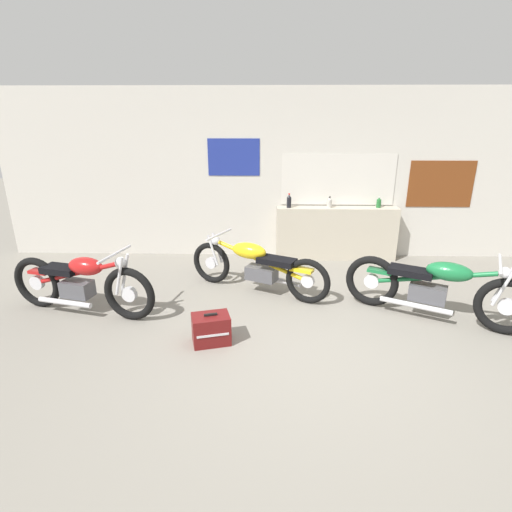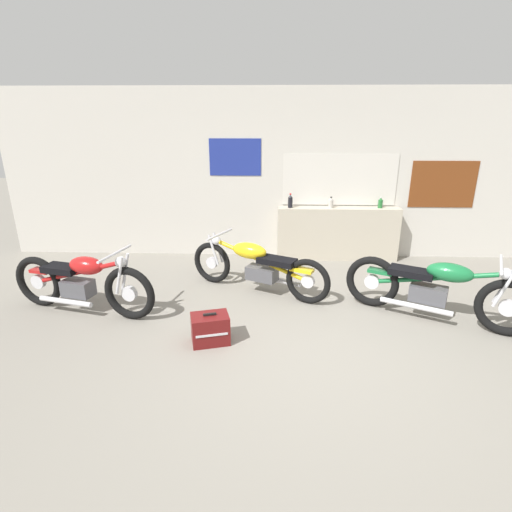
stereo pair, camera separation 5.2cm
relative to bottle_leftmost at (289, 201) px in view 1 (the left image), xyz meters
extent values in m
plane|color=gray|center=(0.12, -2.90, -1.00)|extent=(24.00, 24.00, 0.00)
cube|color=beige|center=(0.12, 0.21, 0.40)|extent=(10.00, 0.06, 2.80)
cube|color=silver|center=(0.82, 0.17, 0.34)|extent=(1.83, 0.01, 0.78)
cube|color=beige|center=(0.82, 0.17, 0.34)|extent=(1.89, 0.01, 0.84)
cube|color=brown|center=(2.53, 0.17, 0.27)|extent=(1.07, 0.01, 0.77)
cube|color=navy|center=(-0.92, 0.17, 0.70)|extent=(0.86, 0.01, 0.60)
cube|color=#B7AD99|center=(0.82, 0.03, -0.55)|extent=(2.03, 0.28, 0.90)
cylinder|color=black|center=(0.00, 0.00, -0.02)|extent=(0.08, 0.08, 0.17)
cone|color=black|center=(0.00, 0.00, 0.09)|extent=(0.06, 0.06, 0.05)
cylinder|color=red|center=(0.00, 0.00, 0.12)|extent=(0.03, 0.03, 0.02)
cylinder|color=#B7B2A8|center=(0.67, 0.01, -0.04)|extent=(0.08, 0.08, 0.13)
cone|color=#B7B2A8|center=(0.67, 0.01, 0.05)|extent=(0.07, 0.07, 0.04)
cylinder|color=black|center=(0.67, 0.01, 0.07)|extent=(0.03, 0.03, 0.01)
cylinder|color=#23662D|center=(1.50, 0.04, -0.04)|extent=(0.08, 0.08, 0.13)
cone|color=#23662D|center=(1.50, 0.04, 0.05)|extent=(0.06, 0.06, 0.04)
cylinder|color=silver|center=(1.50, 0.04, 0.07)|extent=(0.03, 0.03, 0.01)
torus|color=black|center=(2.32, -2.49, -0.67)|extent=(0.64, 0.40, 0.67)
cylinder|color=silver|center=(2.32, -2.49, -0.67)|extent=(0.20, 0.15, 0.18)
torus|color=black|center=(0.99, -1.79, -0.67)|extent=(0.64, 0.40, 0.67)
cylinder|color=silver|center=(0.99, -1.79, -0.67)|extent=(0.20, 0.15, 0.18)
cube|color=#4C4C51|center=(1.59, -2.11, -0.68)|extent=(0.47, 0.39, 0.20)
cylinder|color=#196B38|center=(1.59, -2.11, -0.48)|extent=(1.24, 0.68, 0.42)
ellipsoid|color=#196B38|center=(1.76, -2.20, -0.37)|extent=(0.56, 0.45, 0.22)
cube|color=black|center=(1.39, -2.00, -0.45)|extent=(0.56, 0.45, 0.08)
cube|color=#196B38|center=(1.07, -1.83, -0.51)|extent=(0.33, 0.26, 0.04)
cylinder|color=silver|center=(2.28, -2.40, -0.42)|extent=(0.17, 0.11, 0.48)
cylinder|color=silver|center=(2.22, -2.51, -0.42)|extent=(0.17, 0.11, 0.48)
cylinder|color=silver|center=(2.19, -2.42, -0.18)|extent=(0.32, 0.58, 0.03)
sphere|color=silver|center=(2.24, -2.45, -0.28)|extent=(0.13, 0.13, 0.13)
cylinder|color=silver|center=(1.43, -2.18, -0.82)|extent=(0.76, 0.44, 0.06)
torus|color=black|center=(-1.18, -1.09, -0.70)|extent=(0.59, 0.34, 0.61)
cylinder|color=silver|center=(-1.18, -1.09, -0.70)|extent=(0.18, 0.13, 0.17)
torus|color=black|center=(0.17, -1.75, -0.70)|extent=(0.59, 0.34, 0.61)
cylinder|color=silver|center=(0.17, -1.75, -0.70)|extent=(0.18, 0.13, 0.17)
cube|color=#4C4C51|center=(-0.44, -1.45, -0.71)|extent=(0.47, 0.38, 0.19)
cylinder|color=yellow|center=(-0.44, -1.45, -0.53)|extent=(1.25, 0.65, 0.39)
ellipsoid|color=yellow|center=(-0.61, -1.37, -0.41)|extent=(0.56, 0.44, 0.22)
cube|color=black|center=(-0.23, -1.55, -0.49)|extent=(0.56, 0.44, 0.08)
cube|color=yellow|center=(0.09, -1.71, -0.55)|extent=(0.33, 0.26, 0.04)
cylinder|color=silver|center=(-1.14, -1.18, -0.47)|extent=(0.17, 0.11, 0.44)
cylinder|color=silver|center=(-1.09, -1.07, -0.47)|extent=(0.17, 0.11, 0.44)
cylinder|color=silver|center=(-1.04, -1.16, -0.24)|extent=(0.31, 0.59, 0.03)
sphere|color=silver|center=(-1.10, -1.13, -0.34)|extent=(0.13, 0.13, 0.13)
cylinder|color=silver|center=(-0.28, -1.37, -0.84)|extent=(0.77, 0.42, 0.06)
torus|color=black|center=(-2.01, -2.26, -0.67)|extent=(0.68, 0.25, 0.67)
cylinder|color=silver|center=(-2.01, -2.26, -0.67)|extent=(0.20, 0.11, 0.19)
torus|color=black|center=(-3.30, -1.94, -0.67)|extent=(0.68, 0.25, 0.67)
cylinder|color=silver|center=(-3.30, -1.94, -0.67)|extent=(0.20, 0.11, 0.19)
cube|color=#4C4C51|center=(-2.72, -2.09, -0.68)|extent=(0.41, 0.30, 0.20)
cylinder|color=#B21919|center=(-2.72, -2.09, -0.48)|extent=(1.19, 0.34, 0.42)
ellipsoid|color=#B21919|center=(-2.55, -2.13, -0.37)|extent=(0.50, 0.34, 0.22)
cube|color=black|center=(-2.91, -2.04, -0.45)|extent=(0.50, 0.34, 0.08)
cube|color=#B21919|center=(-3.22, -1.96, -0.51)|extent=(0.29, 0.20, 0.04)
cylinder|color=silver|center=(-2.06, -2.19, -0.42)|extent=(0.17, 0.07, 0.49)
cylinder|color=silver|center=(-2.09, -2.30, -0.42)|extent=(0.17, 0.07, 0.49)
cylinder|color=silver|center=(-2.14, -2.23, -0.17)|extent=(0.18, 0.63, 0.03)
sphere|color=silver|center=(-2.08, -2.25, -0.27)|extent=(0.13, 0.13, 0.13)
cylinder|color=silver|center=(-2.84, -2.20, -0.82)|extent=(0.73, 0.24, 0.06)
cube|color=maroon|center=(-0.97, -2.76, -0.84)|extent=(0.46, 0.37, 0.32)
cube|color=silver|center=(-0.93, -2.90, -0.84)|extent=(0.33, 0.10, 0.02)
cube|color=black|center=(-0.97, -2.76, -0.66)|extent=(0.14, 0.06, 0.02)
camera|label=1|loc=(-0.38, -6.57, 1.35)|focal=28.00mm
camera|label=2|loc=(-0.33, -6.56, 1.35)|focal=28.00mm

